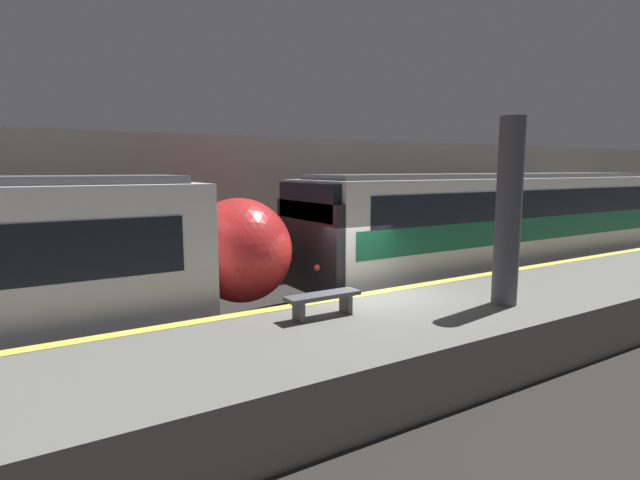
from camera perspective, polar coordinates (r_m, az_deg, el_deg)
ground_plane at (r=11.74m, az=5.21°, el=-11.17°), size 120.00×120.00×0.00m
platform at (r=10.28m, az=11.29°, el=-10.89°), size 40.00×3.54×1.11m
station_rear_barrier at (r=16.55m, az=-7.78°, el=3.18°), size 50.00×0.15×4.92m
support_pillar_near at (r=10.76m, az=20.73°, el=2.95°), size 0.51×0.51×3.80m
train_boxy at (r=17.63m, az=19.02°, el=1.30°), size 14.56×3.12×3.72m
platform_bench at (r=9.46m, az=0.34°, el=-6.79°), size 1.50×0.40×0.45m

